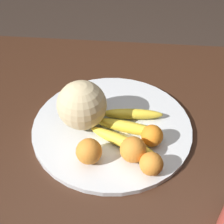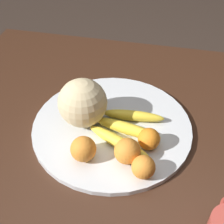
{
  "view_description": "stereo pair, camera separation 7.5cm",
  "coord_description": "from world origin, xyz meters",
  "px_view_note": "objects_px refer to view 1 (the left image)",
  "views": [
    {
      "loc": [
        0.01,
        -0.61,
        1.37
      ],
      "look_at": [
        -0.06,
        0.03,
        0.78
      ],
      "focal_mm": 50.0,
      "sensor_mm": 36.0,
      "label": 1
    },
    {
      "loc": [
        0.08,
        -0.6,
        1.37
      ],
      "look_at": [
        -0.06,
        0.03,
        0.78
      ],
      "focal_mm": 50.0,
      "sensor_mm": 36.0,
      "label": 2
    }
  ],
  "objects_px": {
    "banana_bunch": "(127,128)",
    "orange_front_left": "(151,164)",
    "melon": "(82,105)",
    "orange_front_right": "(133,150)",
    "orange_mid_center": "(89,151)",
    "produce_tag": "(132,141)",
    "kitchen_table": "(129,157)",
    "fruit_bowl": "(112,126)",
    "orange_back_left": "(152,136)"
  },
  "relations": [
    {
      "from": "melon",
      "to": "orange_front_left",
      "type": "xyz_separation_m",
      "value": [
        0.2,
        -0.16,
        -0.04
      ]
    },
    {
      "from": "banana_bunch",
      "to": "orange_back_left",
      "type": "bearing_deg",
      "value": -16.77
    },
    {
      "from": "melon",
      "to": "produce_tag",
      "type": "xyz_separation_m",
      "value": [
        0.15,
        -0.06,
        -0.07
      ]
    },
    {
      "from": "orange_front_right",
      "to": "produce_tag",
      "type": "height_order",
      "value": "orange_front_right"
    },
    {
      "from": "banana_bunch",
      "to": "orange_front_right",
      "type": "xyz_separation_m",
      "value": [
        0.02,
        -0.09,
        0.02
      ]
    },
    {
      "from": "melon",
      "to": "orange_mid_center",
      "type": "relative_size",
      "value": 2.08
    },
    {
      "from": "banana_bunch",
      "to": "orange_back_left",
      "type": "relative_size",
      "value": 3.51
    },
    {
      "from": "orange_back_left",
      "to": "fruit_bowl",
      "type": "bearing_deg",
      "value": 151.64
    },
    {
      "from": "kitchen_table",
      "to": "orange_front_right",
      "type": "bearing_deg",
      "value": -83.89
    },
    {
      "from": "kitchen_table",
      "to": "fruit_bowl",
      "type": "xyz_separation_m",
      "value": [
        -0.06,
        0.03,
        0.1
      ]
    },
    {
      "from": "orange_mid_center",
      "to": "orange_back_left",
      "type": "relative_size",
      "value": 1.13
    },
    {
      "from": "banana_bunch",
      "to": "orange_mid_center",
      "type": "relative_size",
      "value": 3.11
    },
    {
      "from": "fruit_bowl",
      "to": "orange_back_left",
      "type": "xyz_separation_m",
      "value": [
        0.11,
        -0.06,
        0.04
      ]
    },
    {
      "from": "orange_front_left",
      "to": "orange_front_right",
      "type": "relative_size",
      "value": 0.87
    },
    {
      "from": "orange_mid_center",
      "to": "kitchen_table",
      "type": "bearing_deg",
      "value": 46.17
    },
    {
      "from": "orange_back_left",
      "to": "kitchen_table",
      "type": "bearing_deg",
      "value": 151.26
    },
    {
      "from": "melon",
      "to": "produce_tag",
      "type": "height_order",
      "value": "melon"
    },
    {
      "from": "orange_back_left",
      "to": "produce_tag",
      "type": "height_order",
      "value": "orange_back_left"
    },
    {
      "from": "banana_bunch",
      "to": "orange_back_left",
      "type": "xyz_separation_m",
      "value": [
        0.07,
        -0.04,
        0.01
      ]
    },
    {
      "from": "orange_mid_center",
      "to": "produce_tag",
      "type": "height_order",
      "value": "orange_mid_center"
    },
    {
      "from": "banana_bunch",
      "to": "orange_front_left",
      "type": "bearing_deg",
      "value": -52.02
    },
    {
      "from": "orange_front_left",
      "to": "melon",
      "type": "bearing_deg",
      "value": 141.61
    },
    {
      "from": "orange_mid_center",
      "to": "produce_tag",
      "type": "xyz_separation_m",
      "value": [
        0.11,
        0.07,
        -0.03
      ]
    },
    {
      "from": "banana_bunch",
      "to": "orange_front_left",
      "type": "height_order",
      "value": "orange_front_left"
    },
    {
      "from": "banana_bunch",
      "to": "orange_mid_center",
      "type": "xyz_separation_m",
      "value": [
        -0.09,
        -0.11,
        0.02
      ]
    },
    {
      "from": "banana_bunch",
      "to": "orange_back_left",
      "type": "height_order",
      "value": "orange_back_left"
    },
    {
      "from": "fruit_bowl",
      "to": "orange_front_right",
      "type": "height_order",
      "value": "orange_front_right"
    },
    {
      "from": "orange_front_left",
      "to": "orange_mid_center",
      "type": "relative_size",
      "value": 0.88
    },
    {
      "from": "kitchen_table",
      "to": "banana_bunch",
      "type": "relative_size",
      "value": 6.12
    },
    {
      "from": "kitchen_table",
      "to": "orange_mid_center",
      "type": "height_order",
      "value": "orange_mid_center"
    },
    {
      "from": "orange_front_right",
      "to": "produce_tag",
      "type": "relative_size",
      "value": 0.69
    },
    {
      "from": "melon",
      "to": "orange_front_left",
      "type": "bearing_deg",
      "value": -38.39
    },
    {
      "from": "orange_front_left",
      "to": "banana_bunch",
      "type": "bearing_deg",
      "value": 117.24
    },
    {
      "from": "orange_front_left",
      "to": "orange_mid_center",
      "type": "bearing_deg",
      "value": 172.2
    },
    {
      "from": "kitchen_table",
      "to": "banana_bunch",
      "type": "bearing_deg",
      "value": 159.16
    },
    {
      "from": "kitchen_table",
      "to": "orange_front_right",
      "type": "relative_size",
      "value": 18.82
    },
    {
      "from": "fruit_bowl",
      "to": "melon",
      "type": "xyz_separation_m",
      "value": [
        -0.08,
        -0.0,
        0.08
      ]
    },
    {
      "from": "fruit_bowl",
      "to": "produce_tag",
      "type": "xyz_separation_m",
      "value": [
        0.06,
        -0.06,
        0.01
      ]
    },
    {
      "from": "banana_bunch",
      "to": "orange_front_right",
      "type": "relative_size",
      "value": 3.08
    },
    {
      "from": "fruit_bowl",
      "to": "melon",
      "type": "bearing_deg",
      "value": -179.03
    },
    {
      "from": "kitchen_table",
      "to": "orange_back_left",
      "type": "relative_size",
      "value": 21.5
    },
    {
      "from": "produce_tag",
      "to": "orange_back_left",
      "type": "bearing_deg",
      "value": 32.51
    },
    {
      "from": "banana_bunch",
      "to": "orange_front_left",
      "type": "xyz_separation_m",
      "value": [
        0.07,
        -0.13,
        0.01
      ]
    },
    {
      "from": "kitchen_table",
      "to": "banana_bunch",
      "type": "xyz_separation_m",
      "value": [
        -0.01,
        0.0,
        0.12
      ]
    },
    {
      "from": "melon",
      "to": "orange_front_right",
      "type": "relative_size",
      "value": 2.05
    },
    {
      "from": "orange_back_left",
      "to": "produce_tag",
      "type": "relative_size",
      "value": 0.61
    },
    {
      "from": "kitchen_table",
      "to": "fruit_bowl",
      "type": "relative_size",
      "value": 2.77
    },
    {
      "from": "kitchen_table",
      "to": "orange_back_left",
      "type": "height_order",
      "value": "orange_back_left"
    },
    {
      "from": "orange_mid_center",
      "to": "orange_front_right",
      "type": "bearing_deg",
      "value": 8.27
    },
    {
      "from": "kitchen_table",
      "to": "fruit_bowl",
      "type": "distance_m",
      "value": 0.12
    }
  ]
}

